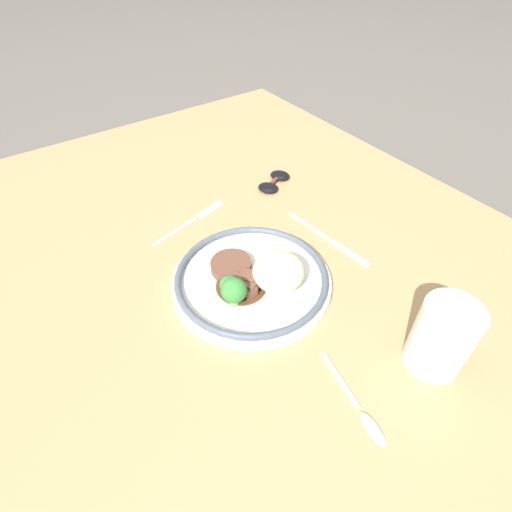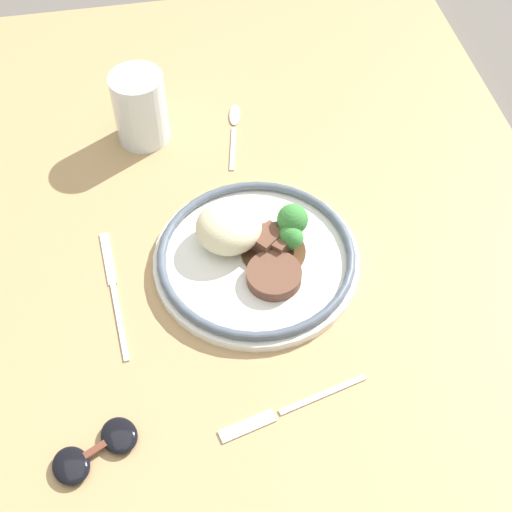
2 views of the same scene
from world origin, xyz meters
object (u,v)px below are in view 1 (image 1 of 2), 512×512
object	(u,v)px
fork	(196,218)
spoon	(364,416)
juice_glass	(441,340)
sunglasses	(274,181)
knife	(330,240)
plate	(254,278)

from	to	relation	value
fork	spoon	bearing A→B (deg)	-107.13
juice_glass	sunglasses	distance (m)	0.52
knife	fork	bearing A→B (deg)	-144.42
plate	knife	world-z (taller)	plate
fork	sunglasses	xyz separation A→B (m)	(-0.01, 0.21, 0.01)
plate	spoon	world-z (taller)	plate
fork	juice_glass	bearing A→B (deg)	-90.95
juice_glass	spoon	bearing A→B (deg)	-88.78
knife	sunglasses	world-z (taller)	sunglasses
plate	sunglasses	bearing A→B (deg)	136.50
knife	spoon	distance (m)	0.35
sunglasses	knife	bearing A→B (deg)	-33.73
plate	fork	size ratio (longest dim) A/B	1.52
fork	knife	bearing A→B (deg)	-63.65
plate	knife	size ratio (longest dim) A/B	1.32
juice_glass	knife	world-z (taller)	juice_glass
spoon	sunglasses	bearing A→B (deg)	166.20
plate	sunglasses	size ratio (longest dim) A/B	2.50
plate	fork	bearing A→B (deg)	177.38
spoon	sunglasses	size ratio (longest dim) A/B	1.33
juice_glass	fork	bearing A→B (deg)	-166.97
juice_glass	sunglasses	xyz separation A→B (m)	(-0.51, 0.10, -0.04)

